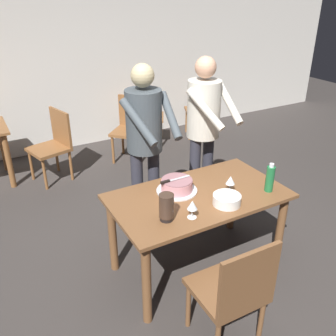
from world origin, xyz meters
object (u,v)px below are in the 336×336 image
object	(u,v)px
cake_on_platter	(177,186)
wine_glass_far	(230,181)
plate_stack	(227,200)
background_chair_1	(200,108)
background_chair_3	(53,143)
main_dining_table	(198,207)
background_chair_2	(131,126)
water_bottle	(270,178)
background_chair_0	(144,113)
cake_knife	(169,181)
wine_glass_near	(192,206)
chair_near_side	(233,290)
person_cutting_cake	(145,137)
hurricane_lamp	(166,207)
person_standing_beside	(204,124)

from	to	relation	value
cake_on_platter	wine_glass_far	size ratio (longest dim) A/B	2.36
plate_stack	background_chair_1	bearing A→B (deg)	59.69
background_chair_1	background_chair_3	size ratio (longest dim) A/B	1.00
main_dining_table	background_chair_2	bearing A→B (deg)	79.13
wine_glass_far	background_chair_1	world-z (taller)	background_chair_1
water_bottle	background_chair_0	bearing A→B (deg)	83.60
cake_knife	wine_glass_near	world-z (taller)	wine_glass_near
cake_on_platter	water_bottle	world-z (taller)	water_bottle
water_bottle	main_dining_table	bearing A→B (deg)	157.17
chair_near_side	cake_on_platter	bearing A→B (deg)	83.54
cake_on_platter	background_chair_3	size ratio (longest dim) A/B	0.38
background_chair_1	person_cutting_cake	bearing A→B (deg)	-134.11
wine_glass_far	water_bottle	bearing A→B (deg)	-26.32
main_dining_table	hurricane_lamp	size ratio (longest dim) A/B	6.88
person_standing_beside	background_chair_0	distance (m)	2.33
main_dining_table	cake_on_platter	world-z (taller)	cake_on_platter
main_dining_table	water_bottle	bearing A→B (deg)	-22.83
background_chair_0	background_chair_3	xyz separation A→B (m)	(-1.54, -0.53, 0.00)
plate_stack	chair_near_side	size ratio (longest dim) A/B	0.24
main_dining_table	chair_near_side	world-z (taller)	chair_near_side
person_standing_beside	background_chair_2	world-z (taller)	person_standing_beside
hurricane_lamp	background_chair_2	distance (m)	2.79
wine_glass_far	background_chair_0	size ratio (longest dim) A/B	0.16
cake_knife	person_cutting_cake	distance (m)	0.53
background_chair_2	background_chair_3	size ratio (longest dim) A/B	1.00
hurricane_lamp	background_chair_2	size ratio (longest dim) A/B	0.23
person_standing_beside	chair_near_side	size ratio (longest dim) A/B	1.91
main_dining_table	background_chair_3	bearing A→B (deg)	105.57
chair_near_side	background_chair_3	size ratio (longest dim) A/B	1.00
background_chair_0	person_cutting_cake	bearing A→B (deg)	-115.44
water_bottle	background_chair_3	size ratio (longest dim) A/B	0.28
wine_glass_near	person_standing_beside	size ratio (longest dim) A/B	0.08
background_chair_2	person_standing_beside	bearing A→B (deg)	-89.82
plate_stack	wine_glass_near	distance (m)	0.34
water_bottle	hurricane_lamp	distance (m)	0.95
water_bottle	cake_knife	bearing A→B (deg)	153.85
person_cutting_cake	person_standing_beside	bearing A→B (deg)	2.64
chair_near_side	background_chair_1	world-z (taller)	same
background_chair_0	background_chair_2	xyz separation A→B (m)	(-0.42, -0.43, 0.00)
wine_glass_far	person_standing_beside	bearing A→B (deg)	73.15
person_standing_beside	wine_glass_far	bearing A→B (deg)	-106.85
background_chair_1	background_chair_2	bearing A→B (deg)	-170.93
cake_knife	person_standing_beside	distance (m)	0.87
cake_on_platter	background_chair_1	bearing A→B (deg)	52.63
background_chair_0	plate_stack	bearing A→B (deg)	-104.17
water_bottle	person_cutting_cake	world-z (taller)	person_cutting_cake
wine_glass_far	chair_near_side	bearing A→B (deg)	-124.65
water_bottle	person_standing_beside	world-z (taller)	person_standing_beside
person_cutting_cake	background_chair_0	xyz separation A→B (m)	(1.07, 2.25, -0.58)
main_dining_table	chair_near_side	distance (m)	0.83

